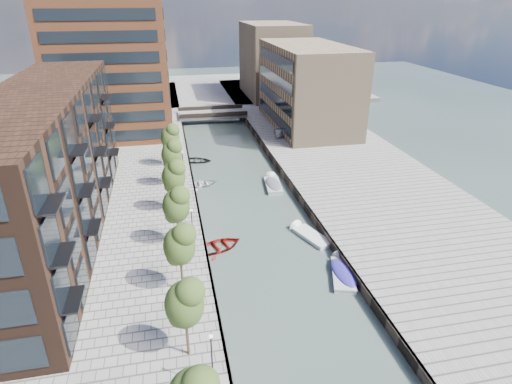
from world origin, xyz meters
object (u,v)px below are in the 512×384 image
object	(u,v)px
tree_6	(170,136)
sloop_3	(202,185)
tree_4	(173,175)
motorboat_4	(273,184)
tree_3	(176,204)
sloop_4	(197,162)
tree_5	(171,153)
motorboat_2	(308,235)
car	(279,132)
motorboat_3	(343,272)
sloop_2	(219,248)
bridge	(212,114)
tree_1	(184,301)
tree_2	(179,243)

from	to	relation	value
tree_6	sloop_3	xyz separation A→B (m)	(3.54, -5.30, -5.31)
tree_4	motorboat_4	xyz separation A→B (m)	(12.59, 6.77, -5.09)
tree_3	sloop_4	bearing A→B (deg)	81.67
tree_5	motorboat_2	world-z (taller)	tree_5
sloop_3	tree_6	bearing A→B (deg)	20.53
tree_4	car	bearing A→B (deg)	53.76
tree_4	motorboat_4	distance (m)	15.17
tree_5	sloop_4	distance (m)	12.42
tree_3	car	world-z (taller)	tree_3
motorboat_3	car	bearing A→B (deg)	84.10
sloop_2	motorboat_4	bearing A→B (deg)	-52.88
sloop_4	motorboat_4	distance (m)	14.10
bridge	tree_3	distance (m)	47.92
tree_5	sloop_3	size ratio (longest dim) A/B	1.40
sloop_4	motorboat_2	size ratio (longest dim) A/B	0.82
motorboat_2	car	bearing A→B (deg)	81.04
tree_6	motorboat_2	world-z (taller)	tree_6
tree_1	tree_4	bearing A→B (deg)	90.00
sloop_4	motorboat_4	bearing A→B (deg)	-122.70
tree_1	sloop_4	bearing A→B (deg)	84.67
tree_6	sloop_2	distance (m)	21.94
bridge	sloop_3	bearing A→B (deg)	-99.01
tree_5	motorboat_2	distance (m)	19.46
tree_2	car	bearing A→B (deg)	64.99
tree_1	tree_6	distance (m)	35.00
tree_2	motorboat_2	bearing A→B (deg)	30.07
sloop_4	motorboat_2	bearing A→B (deg)	-140.76
bridge	motorboat_2	distance (m)	46.66
bridge	tree_1	distance (m)	61.71
tree_1	tree_2	world-z (taller)	same
bridge	motorboat_3	bearing A→B (deg)	-84.06
tree_2	bridge	bearing A→B (deg)	81.05
tree_2	tree_5	bearing A→B (deg)	90.00
tree_3	motorboat_3	xyz separation A→B (m)	(14.06, -6.39, -5.09)
bridge	tree_3	bearing A→B (deg)	-100.25
tree_1	tree_3	size ratio (longest dim) A/B	1.00
tree_1	tree_4	distance (m)	21.00
tree_3	car	size ratio (longest dim) A/B	1.68
tree_2	motorboat_2	xyz separation A→B (m)	(13.09, 7.58, -5.21)
bridge	sloop_4	distance (m)	22.93
tree_2	sloop_4	xyz separation A→B (m)	(3.61, 31.64, -5.31)
sloop_2	sloop_4	bearing A→B (deg)	-19.78
sloop_2	car	size ratio (longest dim) A/B	1.34
sloop_4	tree_6	bearing A→B (deg)	152.95
tree_1	tree_3	xyz separation A→B (m)	(0.00, 14.00, 0.00)
tree_2	sloop_4	size ratio (longest dim) A/B	1.37
tree_4	motorboat_4	size ratio (longest dim) A/B	1.05
bridge	sloop_3	distance (m)	31.72
tree_6	motorboat_4	size ratio (longest dim) A/B	1.05
bridge	tree_5	size ratio (longest dim) A/B	2.18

